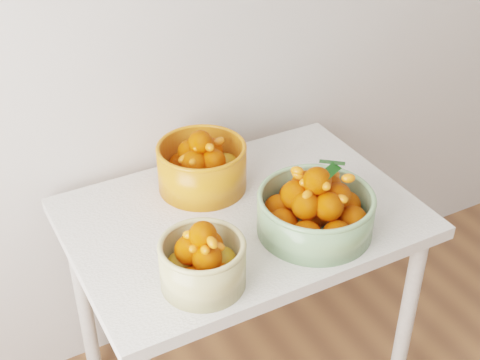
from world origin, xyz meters
The scene contains 4 objects.
table centered at (-0.28, 1.60, 0.65)m, with size 1.00×0.70×0.75m.
bowl_cream centered at (-0.51, 1.38, 0.82)m, with size 0.27×0.27×0.19m.
bowl_green centered at (-0.14, 1.43, 0.82)m, with size 0.40×0.40×0.21m.
bowl_orange centered at (-0.32, 1.78, 0.83)m, with size 0.35×0.35×0.20m.
Camera 1 is at (-1.03, 0.22, 1.91)m, focal length 50.00 mm.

